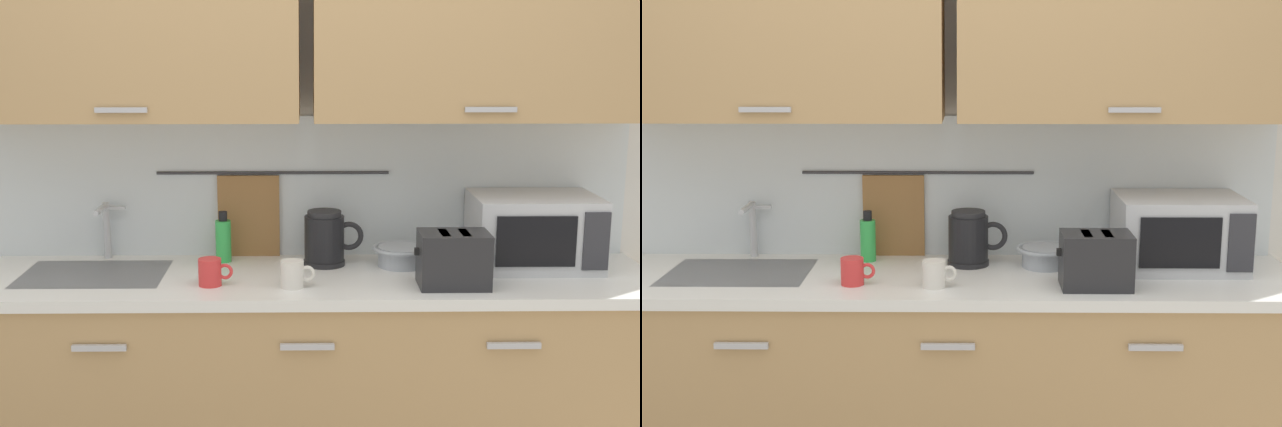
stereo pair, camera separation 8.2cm
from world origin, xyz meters
TOP-DOWN VIEW (x-y plane):
  - counter_unit at (-0.01, 0.30)m, footprint 2.53×0.64m
  - back_wall_assembly at (-0.00, 0.53)m, footprint 3.70×0.41m
  - sink_faucet at (-0.78, 0.53)m, footprint 0.09×0.17m
  - microwave at (0.85, 0.41)m, footprint 0.46×0.35m
  - electric_kettle at (0.07, 0.44)m, footprint 0.23×0.16m
  - dish_soap_bottle at (-0.32, 0.49)m, footprint 0.06×0.06m
  - mug_near_sink at (-0.33, 0.17)m, footprint 0.12×0.08m
  - mixing_bowl at (0.35, 0.41)m, footprint 0.21×0.21m
  - toaster at (0.51, 0.15)m, footprint 0.26×0.17m
  - mug_by_kettle at (-0.05, 0.14)m, footprint 0.12×0.08m

SIDE VIEW (x-z plane):
  - counter_unit at x=-0.01m, z-range 0.01..0.91m
  - mixing_bowl at x=0.35m, z-range 0.91..0.98m
  - mug_near_sink at x=-0.33m, z-range 0.90..1.00m
  - mug_by_kettle at x=-0.05m, z-range 0.90..1.00m
  - dish_soap_bottle at x=-0.32m, z-range 0.89..1.08m
  - toaster at x=0.51m, z-range 0.90..1.09m
  - electric_kettle at x=0.07m, z-range 0.90..1.11m
  - microwave at x=0.85m, z-range 0.90..1.17m
  - sink_faucet at x=-0.78m, z-range 0.93..1.15m
  - back_wall_assembly at x=0.00m, z-range 0.27..2.77m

